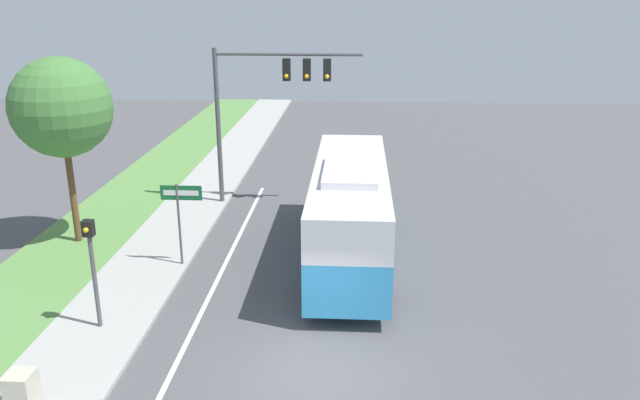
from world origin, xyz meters
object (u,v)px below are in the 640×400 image
at_px(signal_gantry, 266,92).
at_px(utility_cabinet, 22,392).
at_px(street_sign, 180,208).
at_px(bus, 350,206).
at_px(pedestrian_signal, 92,257).

distance_m(signal_gantry, utility_cabinet, 15.66).
bearing_deg(signal_gantry, street_sign, -106.33).
relative_size(bus, signal_gantry, 1.51).
xyz_separation_m(pedestrian_signal, street_sign, (1.22, 4.26, -0.08)).
relative_size(signal_gantry, street_sign, 2.28).
bearing_deg(utility_cabinet, pedestrian_signal, 86.47).
distance_m(bus, street_sign, 5.69).
bearing_deg(signal_gantry, pedestrian_signal, -106.19).
height_order(bus, pedestrian_signal, bus).
bearing_deg(bus, pedestrian_signal, -142.30).
height_order(signal_gantry, street_sign, signal_gantry).
bearing_deg(street_sign, pedestrian_signal, -105.97).
bearing_deg(pedestrian_signal, street_sign, 74.03).
height_order(signal_gantry, pedestrian_signal, signal_gantry).
height_order(signal_gantry, utility_cabinet, signal_gantry).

